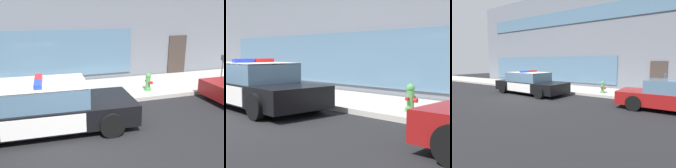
{
  "view_description": "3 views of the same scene",
  "coord_description": "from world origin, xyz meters",
  "views": [
    {
      "loc": [
        -1.25,
        -5.73,
        3.22
      ],
      "look_at": [
        1.16,
        1.82,
        0.89
      ],
      "focal_mm": 39.08,
      "sensor_mm": 36.0,
      "label": 1
    },
    {
      "loc": [
        7.54,
        -4.25,
        1.64
      ],
      "look_at": [
        1.87,
        1.46,
        0.89
      ],
      "focal_mm": 51.84,
      "sensor_mm": 36.0,
      "label": 2
    },
    {
      "loc": [
        7.32,
        -7.76,
        2.03
      ],
      "look_at": [
        0.69,
        2.21,
        0.61
      ],
      "focal_mm": 29.76,
      "sensor_mm": 36.0,
      "label": 3
    }
  ],
  "objects": [
    {
      "name": "ground",
      "position": [
        0.0,
        0.0,
        0.0
      ],
      "size": [
        48.0,
        48.0,
        0.0
      ],
      "primitive_type": "plane",
      "color": "black"
    },
    {
      "name": "sidewalk",
      "position": [
        0.0,
        3.71,
        0.07
      ],
      "size": [
        48.0,
        3.09,
        0.15
      ],
      "primitive_type": "cube",
      "color": "#B2ADA3",
      "rests_on": "ground"
    },
    {
      "name": "storefront_building",
      "position": [
        -0.76,
        10.4,
        3.91
      ],
      "size": [
        21.9,
        10.28,
        7.82
      ],
      "color": "slate",
      "rests_on": "ground"
    },
    {
      "name": "police_cruiser",
      "position": [
        -1.09,
        0.93,
        0.68
      ],
      "size": [
        5.03,
        2.29,
        1.49
      ],
      "rotation": [
        0.0,
        0.0,
        -0.05
      ],
      "color": "black",
      "rests_on": "ground"
    },
    {
      "name": "fire_hydrant",
      "position": [
        3.06,
        2.93,
        0.5
      ],
      "size": [
        0.34,
        0.39,
        0.73
      ],
      "color": "#4C994C",
      "rests_on": "sidewalk"
    },
    {
      "name": "parking_meter",
      "position": [
        6.44,
        2.64,
        1.08
      ],
      "size": [
        0.12,
        0.18,
        1.34
      ],
      "color": "slate",
      "rests_on": "sidewalk"
    }
  ]
}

